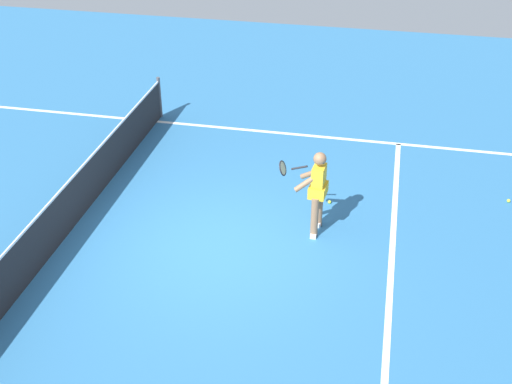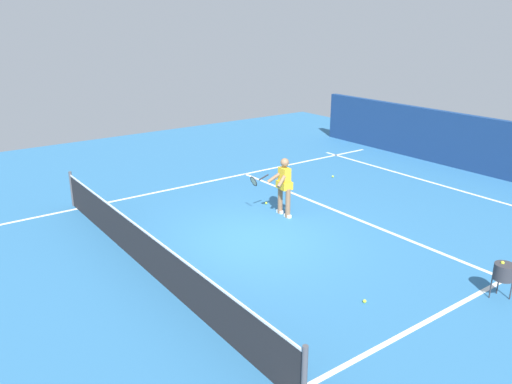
% 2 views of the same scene
% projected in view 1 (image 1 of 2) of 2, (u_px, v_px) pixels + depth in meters
% --- Properties ---
extents(ground_plane, '(25.20, 25.20, 0.00)m').
position_uv_depth(ground_plane, '(216.00, 246.00, 11.27)').
color(ground_plane, teal).
extents(service_line_marking, '(9.00, 0.10, 0.01)m').
position_uv_depth(service_line_marking, '(391.00, 268.00, 10.75)').
color(service_line_marking, white).
rests_on(service_line_marking, ground).
extents(sideline_right_marking, '(0.10, 17.38, 0.01)m').
position_uv_depth(sideline_right_marking, '(267.00, 132.00, 15.03)').
color(sideline_right_marking, white).
rests_on(sideline_right_marking, ground).
extents(court_net, '(9.68, 0.08, 0.98)m').
position_uv_depth(court_net, '(69.00, 206.00, 11.49)').
color(court_net, '#4C4C51').
rests_on(court_net, ground).
extents(tennis_player, '(0.83, 0.92, 1.55)m').
position_uv_depth(tennis_player, '(317.00, 189.00, 11.23)').
color(tennis_player, '#8C6647').
rests_on(tennis_player, ground).
extents(tennis_ball_near, '(0.07, 0.07, 0.07)m').
position_uv_depth(tennis_ball_near, '(329.00, 202.00, 12.40)').
color(tennis_ball_near, '#D1E533').
rests_on(tennis_ball_near, ground).
extents(tennis_ball_mid, '(0.07, 0.07, 0.07)m').
position_uv_depth(tennis_ball_mid, '(509.00, 201.00, 12.44)').
color(tennis_ball_mid, '#D1E533').
rests_on(tennis_ball_mid, ground).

